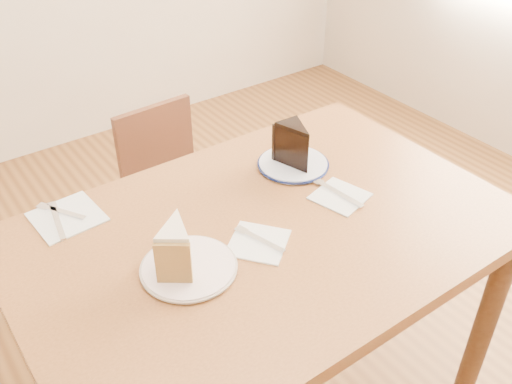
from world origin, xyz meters
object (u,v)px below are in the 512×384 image
at_px(table, 266,257).
at_px(plate_navy, 293,164).
at_px(carrot_cake, 177,246).
at_px(plate_cream, 189,268).
at_px(chocolate_cake, 296,148).
at_px(chair_far, 176,195).

bearing_deg(table, plate_navy, 37.86).
bearing_deg(carrot_cake, plate_cream, -18.63).
height_order(plate_navy, chocolate_cake, chocolate_cake).
xyz_separation_m(plate_navy, chocolate_cake, (-0.00, -0.01, 0.06)).
bearing_deg(chair_far, carrot_cake, 60.27).
distance_m(table, plate_cream, 0.25).
height_order(plate_cream, carrot_cake, carrot_cake).
xyz_separation_m(chair_far, plate_cream, (-0.33, -0.71, 0.36)).
bearing_deg(plate_navy, carrot_cake, -159.25).
height_order(plate_cream, plate_navy, same).
xyz_separation_m(table, chair_far, (0.10, 0.69, -0.25)).
distance_m(carrot_cake, chocolate_cake, 0.49).
relative_size(table, chair_far, 1.67).
relative_size(table, plate_cream, 5.82).
bearing_deg(chocolate_cake, chair_far, -74.88).
bearing_deg(plate_navy, chocolate_cake, -100.18).
relative_size(chair_far, carrot_cake, 6.97).
height_order(chair_far, plate_cream, plate_cream).
bearing_deg(table, plate_cream, -174.29).
bearing_deg(plate_navy, plate_cream, -156.50).
xyz_separation_m(chair_far, carrot_cake, (-0.35, -0.69, 0.41)).
bearing_deg(carrot_cake, plate_navy, 56.94).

